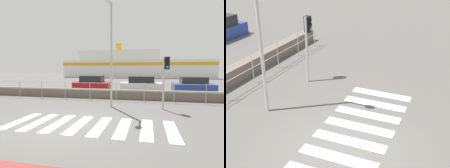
{
  "view_description": "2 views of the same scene",
  "coord_description": "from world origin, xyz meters",
  "views": [
    {
      "loc": [
        3.15,
        -6.52,
        2.26
      ],
      "look_at": [
        1.4,
        2.0,
        1.5
      ],
      "focal_mm": 28.0,
      "sensor_mm": 36.0,
      "label": 1
    },
    {
      "loc": [
        -7.19,
        -2.93,
        5.72
      ],
      "look_at": [
        1.86,
        1.0,
        1.2
      ],
      "focal_mm": 50.0,
      "sensor_mm": 36.0,
      "label": 2
    }
  ],
  "objects": [
    {
      "name": "traffic_light_far",
      "position": [
        4.1,
        3.38,
        2.13
      ],
      "size": [
        0.34,
        0.32,
        2.9
      ],
      "color": "#B2B2B5",
      "rests_on": "ground_plane"
    },
    {
      "name": "streetlamp",
      "position": [
        1.05,
        3.29,
        3.73
      ],
      "size": [
        0.32,
        1.12,
        6.01
      ],
      "color": "#B2B2B5",
      "rests_on": "ground_plane"
    },
    {
      "name": "ground_plane",
      "position": [
        0.0,
        0.0,
        0.0
      ],
      "size": [
        160.0,
        160.0,
        0.0
      ],
      "primitive_type": "plane",
      "color": "#565451"
    },
    {
      "name": "crosswalk",
      "position": [
        0.9,
        0.0,
        0.0
      ],
      "size": [
        6.75,
        2.4,
        0.01
      ],
      "color": "silver",
      "rests_on": "ground_plane"
    }
  ]
}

